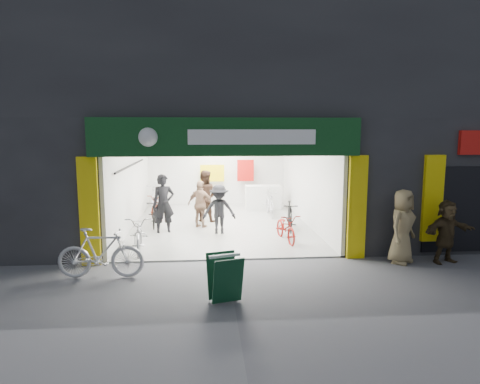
{
  "coord_description": "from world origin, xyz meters",
  "views": [
    {
      "loc": [
        -0.52,
        -10.24,
        3.24
      ],
      "look_at": [
        0.46,
        1.5,
        1.49
      ],
      "focal_mm": 32.0,
      "sensor_mm": 36.0,
      "label": 1
    }
  ],
  "objects": [
    {
      "name": "bike_right_mid",
      "position": [
        1.8,
        1.65,
        0.42
      ],
      "size": [
        0.76,
        1.66,
        0.84
      ],
      "primitive_type": "imported",
      "rotation": [
        0.0,
        0.0,
        0.13
      ],
      "color": "maroon",
      "rests_on": "ground"
    },
    {
      "name": "building",
      "position": [
        0.91,
        4.99,
        4.31
      ],
      "size": [
        17.0,
        10.27,
        8.0
      ],
      "color": "#232326",
      "rests_on": "ground"
    },
    {
      "name": "bike_left_front",
      "position": [
        -2.27,
        1.03,
        0.5
      ],
      "size": [
        0.88,
        1.97,
        1.0
      ],
      "primitive_type": "imported",
      "rotation": [
        0.0,
        0.0,
        0.12
      ],
      "color": "#A6A7AB",
      "rests_on": "ground"
    },
    {
      "name": "parked_bike",
      "position": [
        -2.8,
        -1.02,
        0.56
      ],
      "size": [
        1.89,
        0.61,
        1.12
      ],
      "primitive_type": "imported",
      "rotation": [
        0.0,
        0.0,
        1.53
      ],
      "color": "silver",
      "rests_on": "ground"
    },
    {
      "name": "customer_d",
      "position": [
        -0.66,
        3.52,
        0.79
      ],
      "size": [
        1.0,
        0.75,
        1.58
      ],
      "primitive_type": "imported",
      "rotation": [
        0.0,
        0.0,
        2.69
      ],
      "color": "#8F6B53",
      "rests_on": "ground"
    },
    {
      "name": "bike_left_midback",
      "position": [
        -2.21,
        5.51,
        0.43
      ],
      "size": [
        0.89,
        1.73,
        0.87
      ],
      "primitive_type": "imported",
      "rotation": [
        0.0,
        0.0,
        -0.2
      ],
      "color": "maroon",
      "rests_on": "ground"
    },
    {
      "name": "bike_left_midfront",
      "position": [
        -2.2,
        3.88,
        0.47
      ],
      "size": [
        0.53,
        1.58,
        0.93
      ],
      "primitive_type": "imported",
      "rotation": [
        0.0,
        0.0,
        0.06
      ],
      "color": "black",
      "rests_on": "ground"
    },
    {
      "name": "sandwich_board",
      "position": [
        -0.17,
        -2.54,
        0.49
      ],
      "size": [
        0.71,
        0.73,
        0.89
      ],
      "rotation": [
        0.0,
        0.0,
        0.28
      ],
      "color": "#0D371F",
      "rests_on": "ground"
    },
    {
      "name": "bike_right_back",
      "position": [
        1.88,
        5.26,
        0.51
      ],
      "size": [
        0.49,
        1.71,
        1.02
      ],
      "primitive_type": "imported",
      "rotation": [
        0.0,
        0.0,
        0.0
      ],
      "color": "#BDBCC1",
      "rests_on": "ground"
    },
    {
      "name": "customer_a",
      "position": [
        -1.8,
        2.94,
        0.93
      ],
      "size": [
        0.77,
        0.61,
        1.85
      ],
      "primitive_type": "imported",
      "rotation": [
        0.0,
        0.0,
        0.27
      ],
      "color": "black",
      "rests_on": "ground"
    },
    {
      "name": "pedestrian_far",
      "position": [
        5.3,
        -0.6,
        0.78
      ],
      "size": [
        1.51,
        0.8,
        1.55
      ],
      "primitive_type": "imported",
      "rotation": [
        0.0,
        0.0,
        0.25
      ],
      "color": "#3E301C",
      "rests_on": "ground"
    },
    {
      "name": "bike_right_front",
      "position": [
        2.18,
        2.98,
        0.47
      ],
      "size": [
        0.64,
        1.59,
        0.93
      ],
      "primitive_type": "imported",
      "rotation": [
        0.0,
        0.0,
        -0.13
      ],
      "color": "black",
      "rests_on": "ground"
    },
    {
      "name": "pedestrian_near",
      "position": [
        4.23,
        -0.51,
        0.9
      ],
      "size": [
        1.05,
        1.01,
        1.81
      ],
      "primitive_type": "imported",
      "rotation": [
        0.0,
        0.0,
        0.69
      ],
      "color": "#8A7750",
      "rests_on": "ground"
    },
    {
      "name": "customer_b",
      "position": [
        -0.53,
        4.52,
        0.91
      ],
      "size": [
        1.06,
        0.94,
        1.82
      ],
      "primitive_type": "imported",
      "rotation": [
        0.0,
        0.0,
        2.81
      ],
      "color": "#322017",
      "rests_on": "ground"
    },
    {
      "name": "customer_c",
      "position": [
        -0.09,
        2.64,
        0.78
      ],
      "size": [
        1.02,
        0.6,
        1.56
      ],
      "primitive_type": "imported",
      "rotation": [
        0.0,
        0.0,
        -0.02
      ],
      "color": "black",
      "rests_on": "ground"
    },
    {
      "name": "bike_left_back",
      "position": [
        -2.5,
        6.79,
        0.57
      ],
      "size": [
        0.56,
        1.89,
        1.13
      ],
      "primitive_type": "imported",
      "rotation": [
        0.0,
        0.0,
        -0.01
      ],
      "color": "#BCBDC1",
      "rests_on": "ground"
    },
    {
      "name": "ground",
      "position": [
        0.0,
        0.0,
        0.0
      ],
      "size": [
        60.0,
        60.0,
        0.0
      ],
      "primitive_type": "plane",
      "color": "#56565B",
      "rests_on": "ground"
    }
  ]
}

